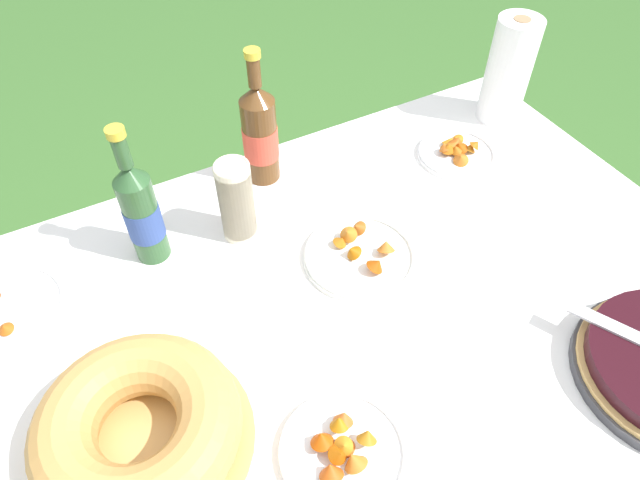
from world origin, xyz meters
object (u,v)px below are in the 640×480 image
(snack_plate_left, at_px, (457,151))
(paper_towel_roll, at_px, (508,71))
(bundt_cake, at_px, (138,428))
(cup_stack, at_px, (236,202))
(cider_bottle_green, at_px, (141,212))
(snack_plate_far, at_px, (4,310))
(snack_plate_near, at_px, (360,255))
(cider_bottle_amber, at_px, (260,134))
(snack_plate_right, at_px, (342,450))

(snack_plate_left, bearing_deg, paper_towel_roll, 23.05)
(bundt_cake, bearing_deg, paper_towel_roll, 21.62)
(cup_stack, bearing_deg, snack_plate_left, -0.99)
(cider_bottle_green, bearing_deg, snack_plate_far, -176.89)
(snack_plate_near, bearing_deg, snack_plate_left, 24.44)
(cider_bottle_green, height_order, cider_bottle_amber, cider_bottle_amber)
(snack_plate_left, xyz_separation_m, paper_towel_roll, (0.20, 0.08, 0.12))
(paper_towel_roll, bearing_deg, snack_plate_left, -156.95)
(snack_plate_right, bearing_deg, snack_plate_far, 128.74)
(cider_bottle_green, bearing_deg, snack_plate_left, -3.33)
(cider_bottle_green, relative_size, snack_plate_far, 1.43)
(cider_bottle_green, xyz_separation_m, snack_plate_right, (0.13, -0.55, -0.11))
(bundt_cake, distance_m, snack_plate_right, 0.32)
(snack_plate_far, bearing_deg, cider_bottle_green, 3.11)
(cider_bottle_amber, xyz_separation_m, snack_plate_left, (0.45, -0.16, -0.11))
(cup_stack, bearing_deg, cider_bottle_amber, 50.75)
(cider_bottle_amber, height_order, paper_towel_roll, cider_bottle_amber)
(paper_towel_roll, bearing_deg, snack_plate_far, -177.39)
(snack_plate_near, bearing_deg, cider_bottle_amber, 101.46)
(cider_bottle_green, distance_m, paper_towel_roll, 0.95)
(cider_bottle_amber, distance_m, paper_towel_roll, 0.65)
(bundt_cake, height_order, snack_plate_far, bundt_cake)
(bundt_cake, relative_size, paper_towel_roll, 1.31)
(cider_bottle_green, bearing_deg, cup_stack, -10.53)
(cup_stack, relative_size, cider_bottle_amber, 0.58)
(cider_bottle_green, height_order, snack_plate_near, cider_bottle_green)
(cider_bottle_amber, xyz_separation_m, snack_plate_right, (-0.17, -0.67, -0.11))
(snack_plate_far, bearing_deg, snack_plate_left, -1.51)
(cup_stack, bearing_deg, cider_bottle_green, 169.47)
(snack_plate_near, height_order, snack_plate_right, snack_plate_near)
(cider_bottle_green, height_order, snack_plate_left, cider_bottle_green)
(snack_plate_near, distance_m, snack_plate_far, 0.69)
(snack_plate_right, xyz_separation_m, snack_plate_far, (-0.43, 0.54, -0.00))
(cider_bottle_green, height_order, snack_plate_far, cider_bottle_green)
(snack_plate_far, bearing_deg, paper_towel_roll, 2.61)
(cider_bottle_amber, relative_size, snack_plate_near, 1.39)
(bundt_cake, xyz_separation_m, paper_towel_roll, (1.08, 0.43, 0.08))
(snack_plate_near, xyz_separation_m, snack_plate_left, (0.38, 0.17, 0.00))
(cider_bottle_amber, bearing_deg, bundt_cake, -131.00)
(cup_stack, height_order, cider_bottle_amber, cider_bottle_amber)
(cup_stack, bearing_deg, bundt_cake, -131.71)
(bundt_cake, xyz_separation_m, snack_plate_near, (0.50, 0.17, -0.04))
(snack_plate_left, bearing_deg, bundt_cake, -158.70)
(cider_bottle_green, height_order, snack_plate_right, cider_bottle_green)
(cup_stack, distance_m, snack_plate_far, 0.48)
(cup_stack, bearing_deg, snack_plate_far, 177.89)
(snack_plate_far, bearing_deg, snack_plate_right, -51.26)
(snack_plate_left, distance_m, snack_plate_far, 1.04)
(cider_bottle_amber, height_order, snack_plate_near, cider_bottle_amber)
(bundt_cake, xyz_separation_m, snack_plate_far, (-0.16, 0.37, -0.04))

